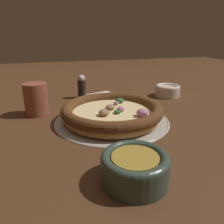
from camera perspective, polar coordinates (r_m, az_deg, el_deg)
ground_plane at (r=0.66m, az=-0.00°, el=-2.28°), size 3.00×3.00×0.00m
pizza_tray at (r=0.66m, az=-0.00°, el=-1.98°), size 0.34×0.34×0.01m
pizza at (r=0.65m, az=0.04°, el=0.16°), size 0.30×0.30×0.04m
bowl_near at (r=0.40m, az=5.98°, el=-14.01°), size 0.12×0.12×0.06m
bowl_far at (r=0.94m, az=14.27°, el=5.55°), size 0.10×0.10×0.05m
drinking_cup at (r=0.74m, az=-19.21°, el=3.19°), size 0.07×0.07×0.10m
napkin at (r=0.91m, az=-2.63°, el=4.24°), size 0.16×0.15×0.01m
fork at (r=0.94m, az=-1.05°, el=4.58°), size 0.18×0.05×0.00m
pepper_shaker at (r=0.89m, az=-7.92°, el=6.61°), size 0.03×0.03×0.09m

